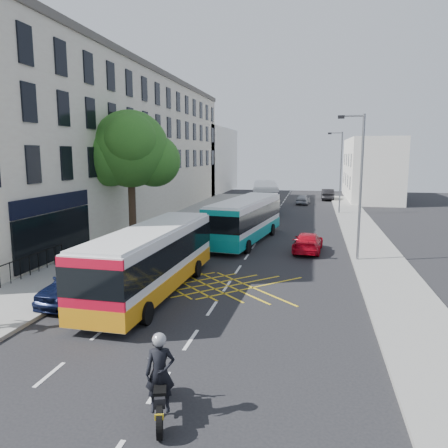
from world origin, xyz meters
The scene contains 20 objects.
ground centered at (0.00, 0.00, 0.00)m, with size 120.00×120.00×0.00m, color black.
pavement_left centered at (-8.50, 15.00, 0.07)m, with size 5.00×70.00×0.15m, color gray.
pavement_right centered at (7.50, 15.00, 0.07)m, with size 3.00×70.00×0.15m, color gray.
terrace_main centered at (-14.00, 24.49, 6.76)m, with size 8.30×45.00×13.50m.
terrace_far centered at (-14.00, 55.00, 5.00)m, with size 8.00×20.00×10.00m, color silver.
building_right centered at (11.00, 48.00, 4.00)m, with size 6.00×18.00×8.00m, color silver.
street_tree centered at (-8.51, 14.97, 6.29)m, with size 6.30×5.70×8.80m.
lamp_near centered at (6.20, 12.00, 4.62)m, with size 1.45×0.15×8.00m.
lamp_far centered at (6.20, 32.00, 4.62)m, with size 1.45×0.15×8.00m.
railings centered at (-9.70, 5.30, 0.72)m, with size 0.08×5.60×1.14m, color black, non-canonical shape.
bus_near centered at (-2.99, 4.38, 1.53)m, with size 2.78×10.38×2.90m.
bus_mid centered at (-0.78, 16.36, 1.57)m, with size 3.88×10.83×2.98m.
bus_far centered at (-1.27, 32.81, 1.55)m, with size 3.70×10.70×2.95m.
motorbike centered at (0.49, -4.20, 0.97)m, with size 0.92×2.24×2.06m.
parked_car_blue centered at (-5.60, 2.96, 0.79)m, with size 1.86×4.63×1.58m, color #0D1435.
parked_car_silver centered at (-4.90, 6.79, 0.65)m, with size 1.38×3.96×1.30m, color #ADAFB5.
red_hatchback centered at (3.52, 14.03, 0.60)m, with size 1.68×4.13×1.20m, color red.
distant_car_grey centered at (-1.82, 40.49, 0.72)m, with size 2.41×5.22×1.45m, color #383A3F.
distant_car_silver centered at (2.50, 40.05, 0.61)m, with size 1.43×3.56×1.21m, color #A5A7AD.
distant_car_dark centered at (5.50, 45.81, 0.73)m, with size 1.54×4.42×1.46m, color black.
Camera 1 is at (3.82, -13.03, 6.05)m, focal length 35.00 mm.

